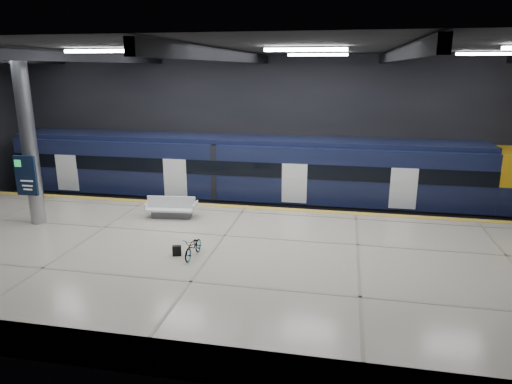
# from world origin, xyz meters

# --- Properties ---
(ground) EXTENTS (30.00, 30.00, 0.00)m
(ground) POSITION_xyz_m (0.00, 0.00, 0.00)
(ground) COLOR black
(ground) RESTS_ON ground
(room_shell) EXTENTS (30.10, 16.10, 8.05)m
(room_shell) POSITION_xyz_m (-0.00, 0.00, 5.72)
(room_shell) COLOR black
(room_shell) RESTS_ON ground
(platform) EXTENTS (30.00, 11.00, 1.10)m
(platform) POSITION_xyz_m (0.00, -2.50, 0.55)
(platform) COLOR #BCB09F
(platform) RESTS_ON ground
(safety_strip) EXTENTS (30.00, 0.40, 0.01)m
(safety_strip) POSITION_xyz_m (0.00, 2.75, 1.11)
(safety_strip) COLOR gold
(safety_strip) RESTS_ON platform
(rails) EXTENTS (30.00, 1.52, 0.16)m
(rails) POSITION_xyz_m (0.00, 5.50, 0.08)
(rails) COLOR gray
(rails) RESTS_ON ground
(train) EXTENTS (29.40, 2.84, 3.79)m
(train) POSITION_xyz_m (0.89, 5.50, 2.06)
(train) COLOR black
(train) RESTS_ON ground
(bench) EXTENTS (2.22, 1.10, 0.95)m
(bench) POSITION_xyz_m (-2.80, 0.69, 1.43)
(bench) COLOR #595B60
(bench) RESTS_ON platform
(bicycle) EXTENTS (0.56, 1.39, 0.72)m
(bicycle) POSITION_xyz_m (-0.51, -3.19, 1.46)
(bicycle) COLOR #99999E
(bicycle) RESTS_ON platform
(pannier_bag) EXTENTS (0.34, 0.27, 0.35)m
(pannier_bag) POSITION_xyz_m (-1.11, -3.19, 1.28)
(pannier_bag) COLOR black
(pannier_bag) RESTS_ON platform
(info_column) EXTENTS (0.90, 0.78, 6.90)m
(info_column) POSITION_xyz_m (-8.00, -1.03, 4.46)
(info_column) COLOR #9EA0A5
(info_column) RESTS_ON platform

